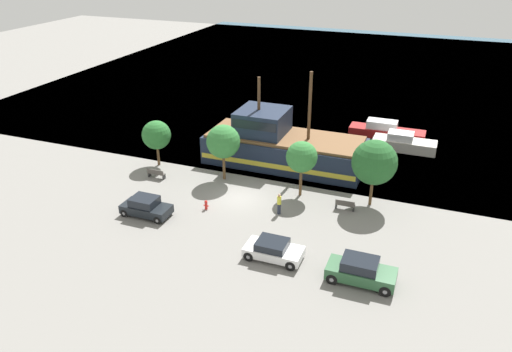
# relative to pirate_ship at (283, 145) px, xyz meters

# --- Properties ---
(ground_plane) EXTENTS (160.00, 160.00, 0.00)m
(ground_plane) POSITION_rel_pirate_ship_xyz_m (-1.05, -7.78, -1.83)
(ground_plane) COLOR gray
(water_surface) EXTENTS (80.00, 80.00, 0.00)m
(water_surface) POSITION_rel_pirate_ship_xyz_m (-1.05, 36.22, -1.83)
(water_surface) COLOR #33566B
(water_surface) RESTS_ON ground
(pirate_ship) EXTENTS (16.04, 5.62, 8.99)m
(pirate_ship) POSITION_rel_pirate_ship_xyz_m (0.00, 0.00, 0.00)
(pirate_ship) COLOR #192338
(pirate_ship) RESTS_ON water_surface
(moored_boat_dockside) EXTENTS (7.84, 2.08, 1.74)m
(moored_boat_dockside) POSITION_rel_pirate_ship_xyz_m (8.08, 10.59, -1.18)
(moored_boat_dockside) COLOR maroon
(moored_boat_dockside) RESTS_ON water_surface
(moored_boat_outer) EXTENTS (6.14, 2.19, 1.78)m
(moored_boat_outer) POSITION_rel_pirate_ship_xyz_m (10.26, 7.61, -1.14)
(moored_boat_outer) COLOR #B7B2A8
(moored_boat_outer) RESTS_ON water_surface
(parked_car_curb_front) EXTENTS (3.80, 1.85, 1.51)m
(parked_car_curb_front) POSITION_rel_pirate_ship_xyz_m (-6.69, -12.96, -1.10)
(parked_car_curb_front) COLOR black
(parked_car_curb_front) RESTS_ON ground_plane
(parked_car_curb_mid) EXTENTS (3.85, 1.98, 1.32)m
(parked_car_curb_mid) POSITION_rel_pirate_ship_xyz_m (4.31, -14.80, -1.16)
(parked_car_curb_mid) COLOR white
(parked_car_curb_mid) RESTS_ON ground_plane
(parked_car_curb_rear) EXTENTS (4.23, 1.94, 1.64)m
(parked_car_curb_rear) POSITION_rel_pirate_ship_xyz_m (10.17, -15.22, -1.02)
(parked_car_curb_rear) COLOR #2D5B38
(parked_car_curb_rear) RESTS_ON ground_plane
(fire_hydrant) EXTENTS (0.42, 0.25, 0.76)m
(fire_hydrant) POSITION_rel_pirate_ship_xyz_m (-2.81, -10.46, -1.42)
(fire_hydrant) COLOR red
(fire_hydrant) RESTS_ON ground_plane
(bench_promenade_east) EXTENTS (1.62, 0.45, 0.85)m
(bench_promenade_east) POSITION_rel_pirate_ship_xyz_m (-9.43, -7.04, -1.39)
(bench_promenade_east) COLOR #4C4742
(bench_promenade_east) RESTS_ON ground_plane
(bench_promenade_west) EXTENTS (1.51, 0.45, 0.85)m
(bench_promenade_west) POSITION_rel_pirate_ship_xyz_m (7.39, -6.62, -1.40)
(bench_promenade_west) COLOR #4C4742
(bench_promenade_west) RESTS_ON ground_plane
(pedestrian_walking_near) EXTENTS (0.32, 0.32, 1.74)m
(pedestrian_walking_near) POSITION_rel_pirate_ship_xyz_m (2.76, -9.08, -0.94)
(pedestrian_walking_near) COLOR #232838
(pedestrian_walking_near) RESTS_ON ground_plane
(tree_row_east) EXTENTS (2.65, 2.65, 4.33)m
(tree_row_east) POSITION_rel_pirate_ship_xyz_m (-10.69, -4.50, 1.16)
(tree_row_east) COLOR brown
(tree_row_east) RESTS_ON ground_plane
(tree_row_mideast) EXTENTS (2.92, 2.92, 5.01)m
(tree_row_mideast) POSITION_rel_pirate_ship_xyz_m (-3.72, -5.01, 1.71)
(tree_row_mideast) COLOR brown
(tree_row_mideast) RESTS_ON ground_plane
(tree_row_midwest) EXTENTS (2.54, 2.54, 4.73)m
(tree_row_midwest) POSITION_rel_pirate_ship_xyz_m (3.40, -5.51, 1.61)
(tree_row_midwest) COLOR brown
(tree_row_midwest) RESTS_ON ground_plane
(tree_row_west) EXTENTS (3.53, 3.53, 5.47)m
(tree_row_west) POSITION_rel_pirate_ship_xyz_m (9.08, -5.05, 1.88)
(tree_row_west) COLOR brown
(tree_row_west) RESTS_ON ground_plane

